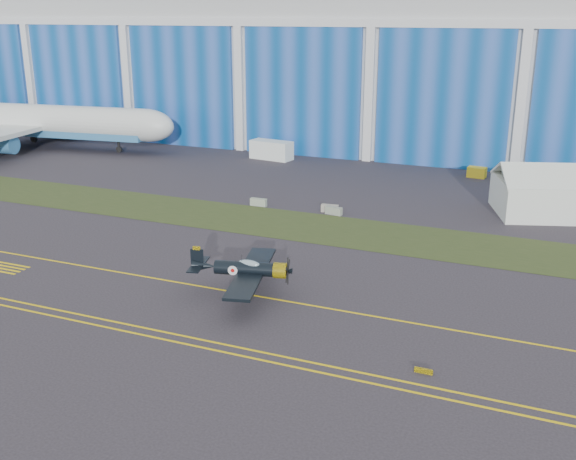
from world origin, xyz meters
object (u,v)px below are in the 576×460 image
at_px(shipping_container, 271,150).
at_px(tug, 477,172).
at_px(jetliner, 26,85).
at_px(tent, 556,189).
at_px(warbird, 245,269).

relative_size(shipping_container, tug, 2.69).
bearing_deg(shipping_container, jetliner, -162.47).
height_order(jetliner, tent, jetliner).
relative_size(warbird, jetliner, 0.20).
height_order(warbird, tug, warbird).
bearing_deg(jetliner, warbird, -41.62).
bearing_deg(tent, shipping_container, 141.90).
distance_m(warbird, tug, 51.09).
bearing_deg(tug, tent, -48.31).
distance_m(tent, shipping_container, 45.02).
height_order(warbird, shipping_container, warbird).
height_order(jetliner, shipping_container, jetliner).
bearing_deg(tent, jetliner, 156.07).
bearing_deg(tug, shipping_container, -173.67).
relative_size(warbird, shipping_container, 1.99).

